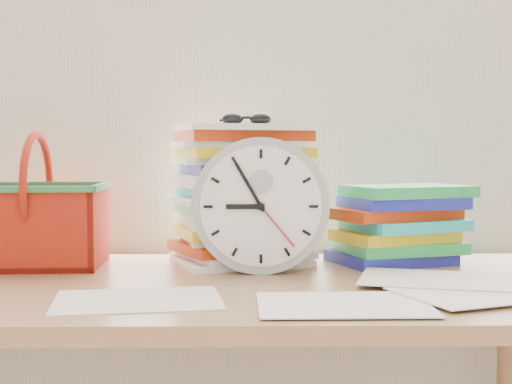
{
  "coord_description": "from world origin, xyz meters",
  "views": [
    {
      "loc": [
        0.04,
        0.26,
        1.0
      ],
      "look_at": [
        0.06,
        1.6,
        0.92
      ],
      "focal_mm": 50.0,
      "sensor_mm": 36.0,
      "label": 1
    }
  ],
  "objects_px": {
    "clock": "(261,205)",
    "basket": "(38,201)",
    "paper_stack": "(240,194)",
    "book_stack": "(397,224)",
    "desk": "(226,320)"
  },
  "relations": [
    {
      "from": "desk",
      "to": "clock",
      "type": "xyz_separation_m",
      "value": [
        0.07,
        0.09,
        0.21
      ]
    },
    {
      "from": "paper_stack",
      "to": "clock",
      "type": "height_order",
      "value": "paper_stack"
    },
    {
      "from": "clock",
      "to": "basket",
      "type": "height_order",
      "value": "basket"
    },
    {
      "from": "paper_stack",
      "to": "book_stack",
      "type": "relative_size",
      "value": 1.08
    },
    {
      "from": "paper_stack",
      "to": "clock",
      "type": "bearing_deg",
      "value": -72.61
    },
    {
      "from": "desk",
      "to": "basket",
      "type": "xyz_separation_m",
      "value": [
        -0.41,
        0.18,
        0.22
      ]
    },
    {
      "from": "desk",
      "to": "paper_stack",
      "type": "xyz_separation_m",
      "value": [
        0.02,
        0.22,
        0.23
      ]
    },
    {
      "from": "desk",
      "to": "clock",
      "type": "height_order",
      "value": "clock"
    },
    {
      "from": "desk",
      "to": "clock",
      "type": "relative_size",
      "value": 5.11
    },
    {
      "from": "paper_stack",
      "to": "book_stack",
      "type": "height_order",
      "value": "paper_stack"
    },
    {
      "from": "basket",
      "to": "paper_stack",
      "type": "bearing_deg",
      "value": 3.34
    },
    {
      "from": "clock",
      "to": "book_stack",
      "type": "distance_m",
      "value": 0.33
    },
    {
      "from": "clock",
      "to": "basket",
      "type": "distance_m",
      "value": 0.48
    },
    {
      "from": "desk",
      "to": "clock",
      "type": "bearing_deg",
      "value": 53.45
    },
    {
      "from": "paper_stack",
      "to": "clock",
      "type": "relative_size",
      "value": 1.12
    }
  ]
}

